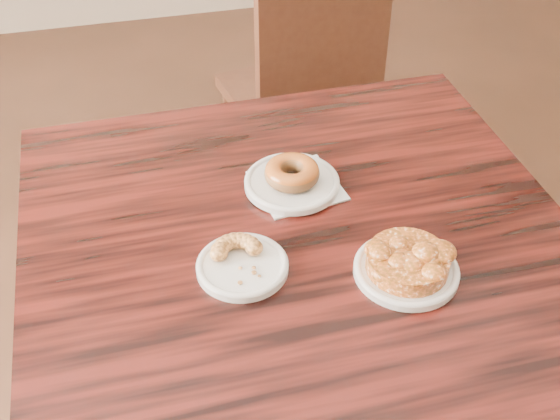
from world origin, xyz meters
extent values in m
cube|color=black|center=(-0.29, -0.07, 0.38)|extent=(0.95, 0.95, 0.75)
cube|color=white|center=(-0.26, 0.07, 0.75)|extent=(0.17, 0.17, 0.00)
cylinder|color=silver|center=(-0.27, 0.07, 0.76)|extent=(0.18, 0.18, 0.01)
cylinder|color=white|center=(-0.40, -0.11, 0.76)|extent=(0.15, 0.15, 0.01)
cylinder|color=white|center=(-0.15, -0.19, 0.76)|extent=(0.17, 0.17, 0.01)
torus|color=maroon|center=(-0.27, 0.07, 0.78)|extent=(0.10, 0.10, 0.04)
camera|label=1|loc=(-0.54, -0.91, 1.55)|focal=45.00mm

